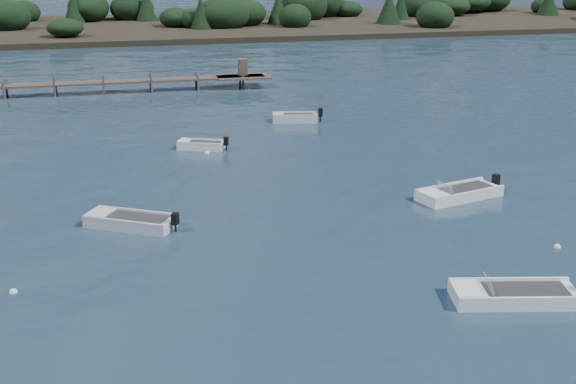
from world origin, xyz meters
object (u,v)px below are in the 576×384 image
object	(u,v)px
dinghy_mid_grey	(131,223)
tender_far_grey_b	(295,119)
tender_far_white	(201,147)
dinghy_mid_white_a	(514,297)
dinghy_mid_white_b	(459,195)

from	to	relation	value
dinghy_mid_grey	tender_far_grey_b	size ratio (longest dim) A/B	1.15
dinghy_mid_grey	tender_far_grey_b	bearing A→B (deg)	56.07
tender_far_white	dinghy_mid_white_a	size ratio (longest dim) A/B	0.65
dinghy_mid_white_b	tender_far_grey_b	size ratio (longest dim) A/B	1.32
dinghy_mid_grey	dinghy_mid_white_b	xyz separation A→B (m)	(17.31, 0.10, 0.00)
dinghy_mid_white_a	dinghy_mid_white_b	bearing A→B (deg)	73.86
dinghy_mid_white_a	tender_far_white	bearing A→B (deg)	110.18
dinghy_mid_white_b	tender_far_grey_b	distance (m)	19.74
dinghy_mid_white_b	dinghy_mid_white_a	bearing A→B (deg)	-106.14
dinghy_mid_grey	dinghy_mid_white_b	distance (m)	17.31
tender_far_white	dinghy_mid_white_b	world-z (taller)	dinghy_mid_white_b
dinghy_mid_white_b	tender_far_grey_b	xyz separation A→B (m)	(-4.27, 19.27, 0.02)
dinghy_mid_white_b	tender_far_white	bearing A→B (deg)	133.28
tender_far_white	dinghy_mid_white_b	bearing A→B (deg)	-46.72
dinghy_mid_grey	tender_far_white	bearing A→B (deg)	69.07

